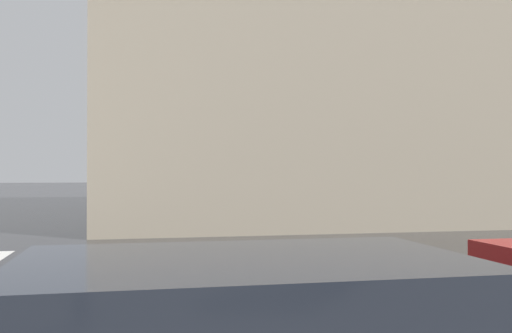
{
  "coord_description": "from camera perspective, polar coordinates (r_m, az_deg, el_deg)",
  "views": [
    {
      "loc": [
        -4.06,
        -3.34,
        1.87
      ],
      "look_at": [
        9.63,
        -6.24,
        2.02
      ],
      "focal_mm": 40.17,
      "sensor_mm": 36.0,
      "label": 1
    }
  ],
  "objects": []
}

